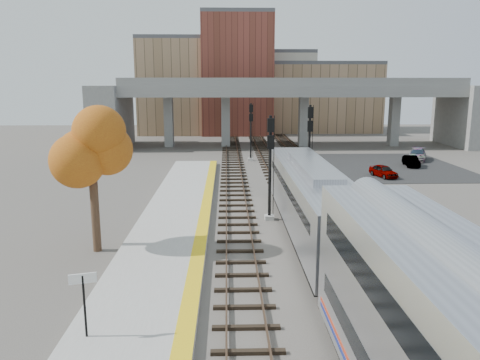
# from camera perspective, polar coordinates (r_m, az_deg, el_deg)

# --- Properties ---
(ground) EXTENTS (160.00, 160.00, 0.00)m
(ground) POSITION_cam_1_polar(r_m,az_deg,el_deg) (23.33, 8.17, -10.55)
(ground) COLOR #47423D
(ground) RESTS_ON ground
(platform) EXTENTS (4.50, 60.00, 0.35)m
(platform) POSITION_cam_1_polar(r_m,az_deg,el_deg) (23.19, -10.06, -10.29)
(platform) COLOR #9E9E99
(platform) RESTS_ON ground
(yellow_strip) EXTENTS (0.70, 60.00, 0.01)m
(yellow_strip) POSITION_cam_1_polar(r_m,az_deg,el_deg) (22.93, -5.31, -9.94)
(yellow_strip) COLOR yellow
(yellow_strip) RESTS_ON platform
(tracks) EXTENTS (10.70, 95.00, 0.25)m
(tracks) POSITION_cam_1_polar(r_m,az_deg,el_deg) (35.20, 6.26, -2.70)
(tracks) COLOR black
(tracks) RESTS_ON ground
(overpass) EXTENTS (54.00, 12.00, 9.50)m
(overpass) POSITION_cam_1_polar(r_m,az_deg,el_deg) (66.91, 5.99, 9.09)
(overpass) COLOR slate
(overpass) RESTS_ON ground
(buildings_far) EXTENTS (43.00, 21.00, 20.60)m
(buildings_far) POSITION_cam_1_polar(r_m,az_deg,el_deg) (87.99, 1.74, 11.11)
(buildings_far) COLOR tan
(buildings_far) RESTS_ON ground
(parking_lot) EXTENTS (14.00, 18.00, 0.04)m
(parking_lot) POSITION_cam_1_polar(r_m,az_deg,el_deg) (53.13, 18.04, 1.62)
(parking_lot) COLOR black
(parking_lot) RESTS_ON ground
(locomotive) EXTENTS (3.02, 19.05, 4.10)m
(locomotive) POSITION_cam_1_polar(r_m,az_deg,el_deg) (27.38, 8.66, -2.19)
(locomotive) COLOR #A8AAB2
(locomotive) RESTS_ON ground
(signal_mast_near) EXTENTS (0.60, 0.64, 6.81)m
(signal_mast_near) POSITION_cam_1_polar(r_m,az_deg,el_deg) (30.06, 3.67, 1.22)
(signal_mast_near) COLOR #9E9E99
(signal_mast_near) RESTS_ON ground
(signal_mast_mid) EXTENTS (0.60, 0.64, 7.06)m
(signal_mast_mid) POSITION_cam_1_polar(r_m,az_deg,el_deg) (39.39, 8.44, 3.87)
(signal_mast_mid) COLOR #9E9E99
(signal_mast_mid) RESTS_ON ground
(signal_mast_far) EXTENTS (0.60, 0.64, 6.59)m
(signal_mast_far) POSITION_cam_1_polar(r_m,az_deg,el_deg) (53.71, 1.33, 5.70)
(signal_mast_far) COLOR #9E9E99
(signal_mast_far) RESTS_ON ground
(station_sign) EXTENTS (0.88, 0.28, 2.27)m
(station_sign) POSITION_cam_1_polar(r_m,az_deg,el_deg) (16.85, -18.53, -12.79)
(station_sign) COLOR black
(station_sign) RESTS_ON platform
(tree) EXTENTS (3.60, 3.60, 7.47)m
(tree) POSITION_cam_1_polar(r_m,az_deg,el_deg) (25.16, -17.71, 3.73)
(tree) COLOR #382619
(tree) RESTS_ON ground
(car_a) EXTENTS (2.21, 3.63, 1.15)m
(car_a) POSITION_cam_1_polar(r_m,az_deg,el_deg) (46.50, 17.09, 1.06)
(car_a) COLOR #99999E
(car_a) RESTS_ON parking_lot
(car_b) EXTENTS (1.68, 3.61, 1.14)m
(car_b) POSITION_cam_1_polar(r_m,az_deg,el_deg) (53.38, 20.14, 2.17)
(car_b) COLOR #99999E
(car_b) RESTS_ON parking_lot
(car_c) EXTENTS (3.62, 4.98, 1.34)m
(car_c) POSITION_cam_1_polar(r_m,az_deg,el_deg) (57.86, 20.79, 2.91)
(car_c) COLOR #99999E
(car_c) RESTS_ON parking_lot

